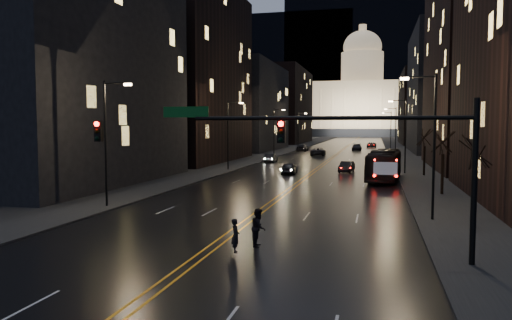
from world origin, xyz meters
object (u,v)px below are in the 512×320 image
Objects in this scene: traffic_signal at (336,143)px; pedestrian_a at (235,236)px; oncoming_car_b at (271,158)px; bus at (384,165)px; receding_car_a at (347,167)px; oncoming_car_a at (289,168)px; pedestrian_b at (259,227)px.

pedestrian_a is (-4.57, 0.13, -4.31)m from traffic_signal.
traffic_signal is 57.37m from oncoming_car_b.
receding_car_a is (-4.39, 8.15, -0.95)m from bus.
traffic_signal is 38.35m from oncoming_car_a.
receding_car_a is at bearing -7.18° from pedestrian_b.
pedestrian_b is at bearing 102.20° from oncoming_car_b.
traffic_signal is 33.00m from bus.
pedestrian_a is at bearing 178.34° from traffic_signal.
bus is 31.82m from pedestrian_b.
pedestrian_a is at bearing -87.65° from receding_car_a.
bus is 2.82× the size of oncoming_car_b.
pedestrian_b reaches higher than pedestrian_a.
oncoming_car_a is 2.69× the size of pedestrian_a.
traffic_signal is at bearing -110.13° from pedestrian_a.
pedestrian_a is 1.62m from pedestrian_b.
traffic_signal is 4.15× the size of oncoming_car_b.
traffic_signal is 5.86m from pedestrian_b.
bus is at bearing 154.02° from oncoming_car_a.
oncoming_car_a is at bearing 3.11° from pedestrian_b.
receding_car_a is 2.64× the size of pedestrian_a.
pedestrian_b reaches higher than receding_car_a.
pedestrian_a reaches higher than oncoming_car_a.
oncoming_car_b is 56.10m from pedestrian_a.
oncoming_car_a is (-8.41, 37.16, -4.37)m from traffic_signal.
pedestrian_a is at bearing 91.93° from oncoming_car_a.
traffic_signal is 9.26× the size of pedestrian_b.
bus is 6.30× the size of pedestrian_b.
receding_car_a is at bearing 124.09° from bus.
pedestrian_a is (-7.17, -32.58, -0.84)m from bus.
traffic_signal is at bearing -88.77° from bus.
bus is at bearing 85.47° from traffic_signal.
pedestrian_a is (9.83, -55.23, 0.11)m from oncoming_car_b.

